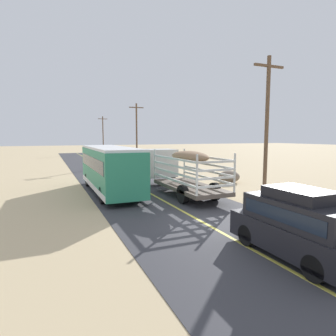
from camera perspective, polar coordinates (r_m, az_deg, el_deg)
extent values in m
plane|color=#CCB284|center=(13.24, 7.57, -11.12)|extent=(240.00, 240.00, 0.00)
cube|color=#38383D|center=(13.24, 7.57, -11.07)|extent=(8.00, 120.00, 0.02)
cube|color=#D8CC4C|center=(13.24, 7.57, -11.03)|extent=(0.16, 117.60, 0.00)
cube|color=black|center=(10.45, 24.24, -12.43)|extent=(1.90, 4.60, 0.90)
cube|color=black|center=(10.12, 25.09, -8.06)|extent=(1.75, 3.59, 0.80)
cube|color=#192333|center=(10.12, 25.09, -7.95)|extent=(1.79, 3.22, 0.44)
cube|color=black|center=(10.03, 25.03, -4.79)|extent=(1.42, 2.07, 0.36)
cylinder|color=black|center=(10.99, 15.57, -12.80)|extent=(0.26, 0.76, 0.76)
cylinder|color=black|center=(12.04, 21.80, -11.32)|extent=(0.26, 0.76, 0.76)
cylinder|color=black|center=(9.11, 27.37, -17.42)|extent=(0.26, 0.76, 0.76)
cube|color=silver|center=(23.16, -1.85, 1.05)|extent=(2.50, 2.20, 2.20)
cube|color=#192333|center=(23.13, -1.85, 2.16)|extent=(2.53, 1.54, 0.70)
cube|color=brown|center=(18.43, 4.29, -3.79)|extent=(2.50, 6.40, 0.24)
cylinder|color=silver|center=(20.63, -2.65, 0.73)|extent=(0.12, 0.12, 2.20)
cylinder|color=silver|center=(21.57, 3.28, 0.97)|extent=(0.12, 0.12, 2.20)
cylinder|color=silver|center=(14.95, 5.81, -1.45)|extent=(0.12, 0.12, 2.20)
cylinder|color=silver|center=(16.22, 13.19, -0.97)|extent=(0.12, 0.12, 2.20)
cube|color=silver|center=(17.82, 0.84, -2.30)|extent=(0.08, 6.30, 0.12)
cube|color=silver|center=(18.92, 7.56, -1.85)|extent=(0.08, 6.30, 0.12)
cube|color=silver|center=(15.64, 9.65, -3.61)|extent=(2.40, 0.08, 0.12)
cube|color=silver|center=(17.76, 0.84, -0.90)|extent=(0.08, 6.30, 0.12)
cube|color=silver|center=(18.86, 7.58, -0.53)|extent=(0.08, 6.30, 0.12)
cube|color=silver|center=(15.57, 9.68, -2.02)|extent=(2.40, 0.08, 0.12)
cube|color=silver|center=(17.70, 0.85, 0.51)|extent=(0.08, 6.30, 0.12)
cube|color=silver|center=(18.81, 7.60, 0.80)|extent=(0.08, 6.30, 0.12)
cube|color=silver|center=(15.51, 9.71, -0.41)|extent=(2.40, 0.08, 0.12)
cube|color=silver|center=(17.67, 0.85, 1.93)|extent=(0.08, 6.30, 0.12)
cube|color=silver|center=(18.78, 7.62, 2.14)|extent=(0.08, 6.30, 0.12)
cube|color=silver|center=(15.46, 9.74, 1.21)|extent=(2.40, 0.08, 0.12)
ellipsoid|color=#8C6B4C|center=(18.18, 4.34, 2.33)|extent=(1.75, 3.84, 0.70)
cylinder|color=black|center=(22.94, -4.37, -2.16)|extent=(0.32, 1.10, 1.10)
cylinder|color=black|center=(23.73, 0.62, -1.86)|extent=(0.32, 1.10, 1.10)
cylinder|color=black|center=(16.85, 2.99, -5.27)|extent=(0.32, 1.10, 1.10)
cylinder|color=black|center=(17.90, 9.29, -4.65)|extent=(0.32, 1.10, 1.10)
cube|color=#2D8C66|center=(20.40, -11.61, -0.08)|extent=(2.50, 10.00, 2.70)
cube|color=white|center=(20.30, -11.70, 3.93)|extent=(2.45, 9.80, 0.16)
cube|color=#192333|center=(20.36, -11.64, 1.24)|extent=(2.54, 9.20, 0.80)
cube|color=silver|center=(20.56, -11.54, -3.27)|extent=(2.53, 9.80, 0.36)
cylinder|color=black|center=(23.56, -15.76, -2.28)|extent=(0.30, 1.00, 1.00)
cylinder|color=black|center=(23.94, -10.53, -2.02)|extent=(0.30, 1.00, 1.00)
cylinder|color=black|center=(17.23, -12.94, -5.33)|extent=(0.30, 1.00, 1.00)
cylinder|color=black|center=(17.74, -5.91, -4.87)|extent=(0.30, 1.00, 1.00)
cylinder|color=brown|center=(18.83, 19.13, 7.34)|extent=(0.24, 0.24, 8.80)
cube|color=brown|center=(19.29, 19.56, 18.69)|extent=(2.20, 0.14, 0.14)
cylinder|color=brown|center=(43.47, -6.29, 6.93)|extent=(0.24, 0.24, 8.84)
cube|color=brown|center=(43.68, -6.36, 11.95)|extent=(2.20, 0.14, 0.14)
cylinder|color=brown|center=(70.37, -12.88, 6.52)|extent=(0.24, 0.24, 8.69)
cube|color=brown|center=(70.49, -12.95, 9.56)|extent=(2.20, 0.14, 0.14)
ellipsoid|color=#756656|center=(25.04, 12.13, -1.69)|extent=(1.81, 1.75, 1.03)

